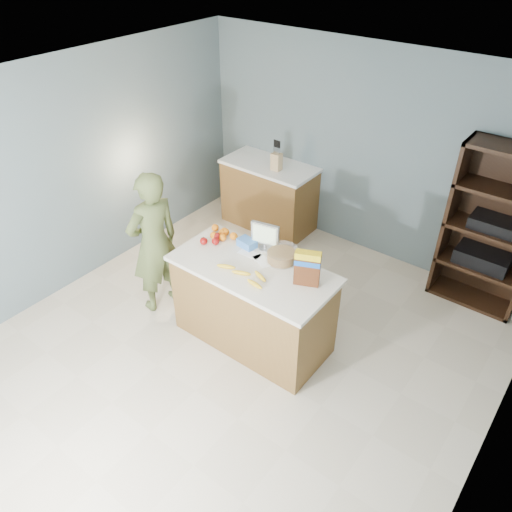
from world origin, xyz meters
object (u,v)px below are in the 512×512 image
Objects in this scene: shelving_unit at (492,231)px; tv at (265,235)px; counter_peninsula at (253,307)px; cereal_box at (307,266)px; person at (154,243)px.

tv is at bearing -133.40° from shelving_unit.
counter_peninsula is 0.87× the size of shelving_unit.
shelving_unit is 2.22m from cereal_box.
counter_peninsula is 1.22m from person.
cereal_box is at bearing 10.35° from counter_peninsula.
shelving_unit is at bearing 52.89° from counter_peninsula.
cereal_box is (-1.03, -1.95, 0.23)m from shelving_unit.
person is 1.71m from cereal_box.
shelving_unit reaches higher than tv.
tv is (-1.64, -1.74, 0.19)m from shelving_unit.
shelving_unit reaches higher than counter_peninsula.
counter_peninsula is at bearing -127.11° from shelving_unit.
person reaches higher than cereal_box.
cereal_box is at bearing -19.33° from tv.
counter_peninsula is at bearing -73.36° from tv.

